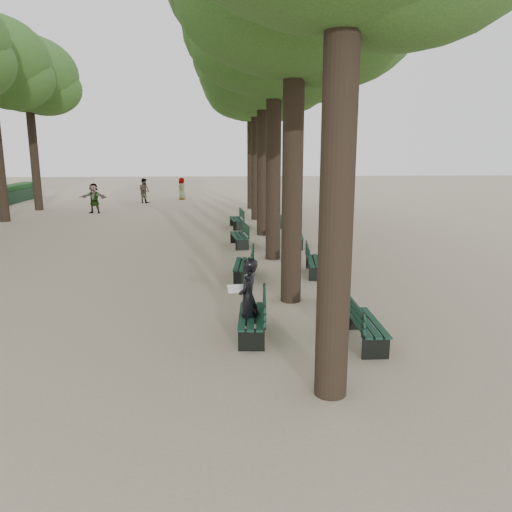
{
  "coord_description": "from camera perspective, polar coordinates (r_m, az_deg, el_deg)",
  "views": [
    {
      "loc": [
        -0.14,
        -9.32,
        3.89
      ],
      "look_at": [
        0.6,
        3.0,
        1.2
      ],
      "focal_mm": 35.0,
      "sensor_mm": 36.0,
      "label": 1
    }
  ],
  "objects": [
    {
      "name": "bench_left_2",
      "position": [
        19.99,
        -1.93,
        1.87
      ],
      "size": [
        0.78,
        1.85,
        0.92
      ],
      "color": "black",
      "rests_on": "ground"
    },
    {
      "name": "pedestrian_a",
      "position": [
        36.69,
        -12.66,
        7.31
      ],
      "size": [
        0.89,
        0.79,
        1.75
      ],
      "primitive_type": "imported",
      "rotation": [
        0.0,
        0.0,
        2.5
      ],
      "color": "#262628",
      "rests_on": "ground"
    },
    {
      "name": "pedestrian_e",
      "position": [
        31.74,
        -18.03,
        6.3
      ],
      "size": [
        1.7,
        0.57,
        1.8
      ],
      "primitive_type": "imported",
      "rotation": [
        0.0,
        0.0,
        6.16
      ],
      "color": "#262628",
      "rests_on": "ground"
    },
    {
      "name": "bench_right_2",
      "position": [
        20.04,
        4.58,
        1.87
      ],
      "size": [
        0.75,
        1.85,
        0.92
      ],
      "color": "black",
      "rests_on": "ground"
    },
    {
      "name": "bench_left_3",
      "position": [
        24.59,
        -2.23,
        3.84
      ],
      "size": [
        0.74,
        1.85,
        0.92
      ],
      "color": "black",
      "rests_on": "ground"
    },
    {
      "name": "bench_right_1",
      "position": [
        15.67,
        6.85,
        -1.13
      ],
      "size": [
        0.76,
        1.85,
        0.92
      ],
      "color": "black",
      "rests_on": "ground"
    },
    {
      "name": "tree_central_2",
      "position": [
        17.79,
        2.12,
        24.5
      ],
      "size": [
        6.0,
        6.0,
        9.95
      ],
      "color": "#33261C",
      "rests_on": "ground"
    },
    {
      "name": "man_with_map",
      "position": [
        10.35,
        -0.92,
        -4.84
      ],
      "size": [
        0.69,
        0.74,
        1.68
      ],
      "color": "black",
      "rests_on": "ground"
    },
    {
      "name": "bench_right_0",
      "position": [
        10.42,
        12.35,
        -8.32
      ],
      "size": [
        0.59,
        1.81,
        0.92
      ],
      "color": "black",
      "rests_on": "ground"
    },
    {
      "name": "tree_far_5",
      "position": [
        34.68,
        -24.73,
        18.29
      ],
      "size": [
        6.0,
        6.0,
        10.45
      ],
      "color": "#33261C",
      "rests_on": "ground"
    },
    {
      "name": "bench_right_3",
      "position": [
        25.17,
        2.93,
        4.03
      ],
      "size": [
        0.71,
        1.84,
        0.92
      ],
      "color": "black",
      "rests_on": "ground"
    },
    {
      "name": "bench_left_1",
      "position": [
        15.08,
        -1.41,
        -1.58
      ],
      "size": [
        0.73,
        1.84,
        0.92
      ],
      "color": "black",
      "rests_on": "ground"
    },
    {
      "name": "ground",
      "position": [
        10.1,
        -2.42,
        -10.38
      ],
      "size": [
        120.0,
        120.0,
        0.0
      ],
      "primitive_type": "plane",
      "color": "tan",
      "rests_on": "ground"
    },
    {
      "name": "tree_central_5",
      "position": [
        32.57,
        -0.56,
        18.94
      ],
      "size": [
        6.0,
        6.0,
        9.95
      ],
      "color": "#33261C",
      "rests_on": "ground"
    },
    {
      "name": "tree_central_4",
      "position": [
        27.62,
        -0.0,
        20.14
      ],
      "size": [
        6.0,
        6.0,
        9.95
      ],
      "color": "#33261C",
      "rests_on": "ground"
    },
    {
      "name": "bench_left_0",
      "position": [
        10.54,
        -0.48,
        -7.77
      ],
      "size": [
        0.69,
        1.83,
        0.92
      ],
      "color": "black",
      "rests_on": "ground"
    },
    {
      "name": "pedestrian_d",
      "position": [
        38.59,
        -8.46,
        7.63
      ],
      "size": [
        0.62,
        0.87,
        1.65
      ],
      "primitive_type": "imported",
      "rotation": [
        0.0,
        0.0,
        4.31
      ],
      "color": "#262628",
      "rests_on": "ground"
    },
    {
      "name": "tree_central_3",
      "position": [
        22.69,
        0.81,
        21.85
      ],
      "size": [
        6.0,
        6.0,
        9.95
      ],
      "color": "#33261C",
      "rests_on": "ground"
    }
  ]
}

